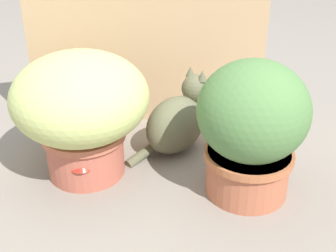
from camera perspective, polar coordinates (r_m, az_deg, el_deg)
name	(u,v)px	position (r m, az deg, el deg)	size (l,w,h in m)	color
ground_plane	(149,183)	(1.58, -2.41, -7.19)	(6.00, 6.00, 0.00)	gray
cardboard_backdrop	(154,38)	(1.87, -1.73, 11.02)	(0.99, 0.03, 0.72)	tan
grass_planter	(81,107)	(1.54, -10.83, 2.34)	(0.46, 0.46, 0.44)	#B55C49
leafy_planter	(252,126)	(1.44, 10.44, -0.06)	(0.35, 0.35, 0.46)	#B36144
cat	(178,121)	(1.72, 1.32, 0.67)	(0.38, 0.28, 0.32)	#5C5B42
mushroom_ornament_red	(82,165)	(1.53, -10.75, -4.85)	(0.08, 0.08, 0.13)	silver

